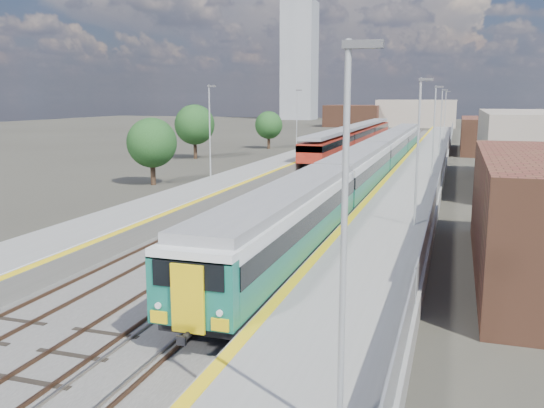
% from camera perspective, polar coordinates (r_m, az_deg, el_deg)
% --- Properties ---
extents(ground, '(320.00, 320.00, 0.00)m').
position_cam_1_polar(ground, '(59.18, 9.41, 3.03)').
color(ground, '#47443A').
rests_on(ground, ground).
extents(ballast_bed, '(10.50, 155.00, 0.06)m').
position_cam_1_polar(ballast_bed, '(61.98, 7.70, 3.44)').
color(ballast_bed, '#565451').
rests_on(ballast_bed, ground).
extents(tracks, '(8.96, 160.00, 0.17)m').
position_cam_1_polar(tracks, '(63.51, 8.50, 3.66)').
color(tracks, '#4C3323').
rests_on(tracks, ground).
extents(platform_right, '(4.70, 155.00, 8.52)m').
position_cam_1_polar(platform_right, '(61.06, 14.69, 3.57)').
color(platform_right, slate).
rests_on(platform_right, ground).
extents(platform_left, '(4.30, 155.00, 8.52)m').
position_cam_1_polar(platform_left, '(63.44, 1.64, 4.14)').
color(platform_left, slate).
rests_on(platform_left, ground).
extents(buildings, '(72.00, 185.50, 40.00)m').
position_cam_1_polar(buildings, '(149.11, 7.65, 11.61)').
color(buildings, brown).
rests_on(buildings, ground).
extents(green_train, '(2.76, 76.77, 3.03)m').
position_cam_1_polar(green_train, '(53.12, 10.17, 4.50)').
color(green_train, black).
rests_on(green_train, ground).
extents(red_train, '(2.78, 56.37, 3.51)m').
position_cam_1_polar(red_train, '(85.14, 8.35, 6.70)').
color(red_train, black).
rests_on(red_train, ground).
extents(tree_a, '(4.32, 4.32, 5.85)m').
position_cam_1_polar(tree_a, '(51.14, -11.82, 5.95)').
color(tree_a, '#382619').
rests_on(tree_a, ground).
extents(tree_b, '(4.96, 4.96, 6.73)m').
position_cam_1_polar(tree_b, '(72.62, -7.67, 7.79)').
color(tree_b, '#382619').
rests_on(tree_b, ground).
extents(tree_c, '(4.11, 4.11, 5.57)m').
position_cam_1_polar(tree_c, '(86.57, -0.33, 7.82)').
color(tree_c, '#382619').
rests_on(tree_c, ground).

